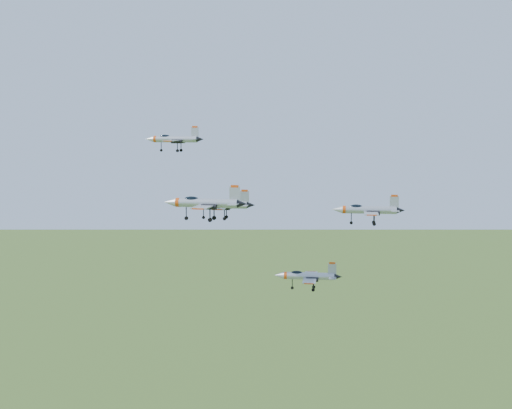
# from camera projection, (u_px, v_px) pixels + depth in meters

# --- Properties ---
(jet_lead) EXTENTS (11.88, 9.80, 3.18)m
(jet_lead) POSITION_uv_depth(u_px,v_px,m) (174.00, 139.00, 137.55)
(jet_lead) COLOR #A0A5AC
(jet_left_high) EXTENTS (12.50, 10.47, 3.35)m
(jet_left_high) POSITION_uv_depth(u_px,v_px,m) (219.00, 204.00, 123.98)
(jet_left_high) COLOR #A0A5AC
(jet_right_high) EXTENTS (13.96, 11.55, 3.73)m
(jet_right_high) POSITION_uv_depth(u_px,v_px,m) (204.00, 203.00, 114.76)
(jet_right_high) COLOR #A0A5AC
(jet_left_low) EXTENTS (13.42, 11.21, 3.59)m
(jet_left_low) POSITION_uv_depth(u_px,v_px,m) (367.00, 210.00, 131.33)
(jet_left_low) COLOR #A0A5AC
(jet_right_low) EXTENTS (11.34, 9.48, 3.03)m
(jet_right_low) POSITION_uv_depth(u_px,v_px,m) (307.00, 276.00, 117.96)
(jet_right_low) COLOR #A0A5AC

